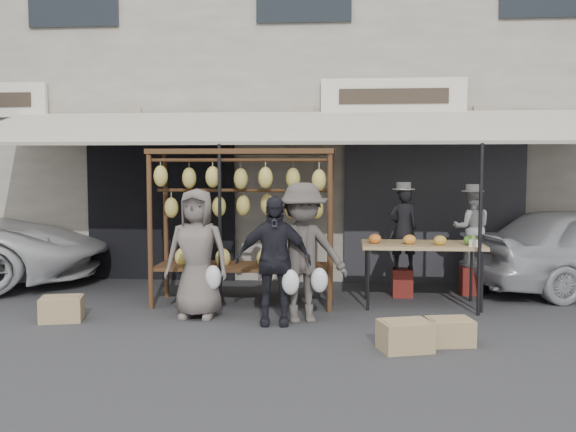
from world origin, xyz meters
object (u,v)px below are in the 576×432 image
object	(u,v)px
customer_left	(197,254)
vendor_right	(472,228)
customer_mid	(273,261)
produce_table	(422,246)
crate_near_b	(450,332)
banana_rack	(243,197)
customer_right	(302,253)
crate_near_a	(405,336)
vendor_left	(403,228)
crate_far	(62,309)

from	to	relation	value
customer_left	vendor_right	bearing A→B (deg)	28.92
customer_mid	customer_left	bearing A→B (deg)	162.53
produce_table	crate_near_b	xyz separation A→B (m)	(0.09, -1.97, -0.72)
banana_rack	vendor_right	distance (m)	3.61
produce_table	customer_mid	distance (m)	2.34
customer_right	crate_near_a	xyz separation A→B (m)	(1.20, -1.20, -0.73)
vendor_right	customer_left	xyz separation A→B (m)	(-3.89, -1.88, -0.19)
produce_table	customer_left	bearing A→B (deg)	-162.13
crate_near_a	banana_rack	bearing A→B (deg)	135.08
vendor_left	crate_near_b	distance (m)	2.79
customer_mid	vendor_left	bearing A→B (deg)	42.69
vendor_right	crate_near_b	distance (m)	3.12
crate_near_a	crate_far	world-z (taller)	crate_near_a
produce_table	vendor_left	xyz separation A→B (m)	(-0.21, 0.65, 0.19)
produce_table	customer_right	bearing A→B (deg)	-147.07
vendor_left	crate_near_a	xyz separation A→B (m)	(-0.23, -2.90, -0.89)
vendor_left	customer_left	distance (m)	3.25
crate_far	customer_right	bearing A→B (deg)	4.50
customer_right	vendor_right	bearing A→B (deg)	23.94
vendor_left	crate_near_a	distance (m)	3.05
banana_rack	customer_right	xyz separation A→B (m)	(0.91, -0.91, -0.67)
produce_table	customer_right	world-z (taller)	customer_right
vendor_right	crate_far	xyz separation A→B (m)	(-5.60, -2.21, -0.88)
banana_rack	vendor_right	size ratio (longest dim) A/B	2.15
banana_rack	produce_table	distance (m)	2.65
customer_left	customer_right	bearing A→B (deg)	-0.35
produce_table	customer_mid	bearing A→B (deg)	-148.34
produce_table	customer_right	distance (m)	1.95
vendor_left	crate_near_a	size ratio (longest dim) A/B	2.34
banana_rack	produce_table	size ratio (longest dim) A/B	1.53
customer_mid	crate_near_b	bearing A→B (deg)	-23.64
vendor_right	customer_right	xyz separation A→B (m)	(-2.50, -1.97, -0.14)
customer_left	crate_near_a	xyz separation A→B (m)	(2.59, -1.28, -0.69)
produce_table	customer_left	xyz separation A→B (m)	(-3.02, -0.98, -0.01)
banana_rack	crate_near_a	distance (m)	3.29
banana_rack	crate_near_a	xyz separation A→B (m)	(2.11, -2.10, -1.40)
customer_right	customer_left	bearing A→B (deg)	162.31
customer_right	crate_near_b	distance (m)	2.09
produce_table	crate_near_a	bearing A→B (deg)	-100.97
vendor_left	crate_near_a	world-z (taller)	vendor_left
crate_near_b	crate_far	xyz separation A→B (m)	(-4.82, 0.67, 0.01)
vendor_right	customer_left	distance (m)	4.33
banana_rack	vendor_right	bearing A→B (deg)	17.25
customer_mid	customer_right	size ratio (longest dim) A/B	0.91
crate_near_a	produce_table	bearing A→B (deg)	79.03
vendor_right	customer_left	bearing A→B (deg)	28.44
banana_rack	customer_mid	distance (m)	1.42
customer_left	crate_near_b	xyz separation A→B (m)	(3.11, -1.00, -0.71)
crate_near_b	crate_near_a	bearing A→B (deg)	-151.73
produce_table	customer_left	world-z (taller)	customer_left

